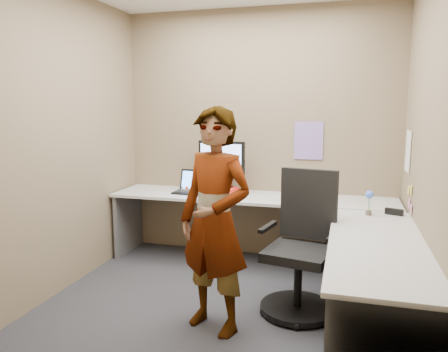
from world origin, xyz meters
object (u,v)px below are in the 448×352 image
(person, at_px, (215,221))
(monitor, at_px, (221,160))
(desk, at_px, (285,227))
(office_chair, at_px, (301,256))

(person, bearing_deg, monitor, 125.67)
(desk, xyz_separation_m, office_chair, (0.19, -0.37, -0.13))
(office_chair, bearing_deg, monitor, 145.24)
(monitor, xyz_separation_m, office_chair, (0.97, -1.02, -0.63))
(monitor, distance_m, person, 1.56)
(desk, height_order, person, person)
(monitor, height_order, office_chair, monitor)
(desk, bearing_deg, monitor, 140.30)
(monitor, relative_size, office_chair, 0.47)
(monitor, relative_size, person, 0.32)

